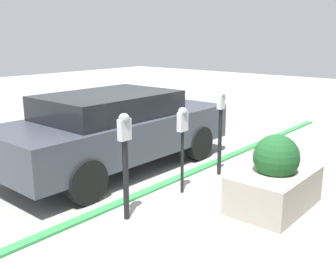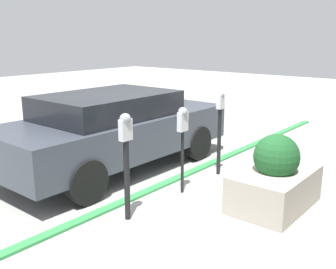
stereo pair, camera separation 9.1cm
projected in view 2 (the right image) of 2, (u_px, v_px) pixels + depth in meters
ground_plane at (163, 188)px, 6.64m from camera, size 40.00×40.00×0.00m
curb_strip at (160, 186)px, 6.68m from camera, size 13.50×0.16×0.04m
parking_meter_nearest at (126, 151)px, 5.28m from camera, size 0.18×0.15×1.51m
parking_meter_second at (183, 128)px, 6.19m from camera, size 0.18×0.16×1.42m
parking_meter_middle at (220, 123)px, 7.08m from camera, size 0.14×0.12×1.54m
planter_box at (275, 180)px, 5.82m from camera, size 1.45×0.91×1.12m
parked_car_front at (114, 128)px, 7.42m from camera, size 4.69×1.97×1.48m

